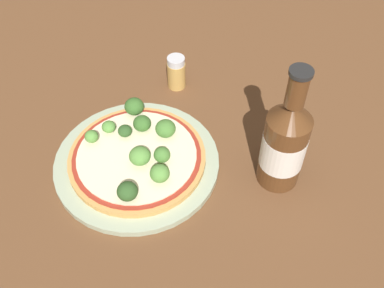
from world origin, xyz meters
name	(u,v)px	position (x,y,z in m)	size (l,w,h in m)	color
ground_plane	(149,160)	(0.00, 0.00, 0.00)	(3.00, 3.00, 0.00)	brown
plate	(136,160)	(0.00, -0.02, 0.01)	(0.27, 0.27, 0.01)	#A3B293
pizza	(136,155)	(0.00, -0.02, 0.02)	(0.23, 0.23, 0.01)	tan
broccoli_floret_0	(166,128)	(-0.02, 0.04, 0.04)	(0.03, 0.03, 0.03)	#89A866
broccoli_floret_1	(142,123)	(-0.05, 0.01, 0.04)	(0.03, 0.03, 0.03)	#89A866
broccoli_floret_2	(140,156)	(0.02, -0.02, 0.04)	(0.03, 0.03, 0.03)	#89A866
broccoli_floret_3	(125,131)	(-0.05, -0.02, 0.04)	(0.02, 0.02, 0.02)	#89A866
broccoli_floret_4	(160,173)	(0.06, -0.01, 0.04)	(0.03, 0.03, 0.03)	#89A866
broccoli_floret_5	(127,191)	(0.07, -0.07, 0.04)	(0.03, 0.03, 0.03)	#89A866
broccoli_floret_6	(109,127)	(-0.07, -0.04, 0.04)	(0.02, 0.02, 0.02)	#89A866
broccoli_floret_7	(91,137)	(-0.06, -0.07, 0.04)	(0.02, 0.02, 0.02)	#89A866
broccoli_floret_8	(162,155)	(0.03, 0.01, 0.04)	(0.03, 0.03, 0.03)	#89A866
broccoli_floret_9	(134,106)	(-0.09, 0.01, 0.04)	(0.03, 0.03, 0.03)	#89A866
beer_bottle	(285,143)	(0.13, 0.17, 0.08)	(0.07, 0.07, 0.22)	#563319
pepper_shaker	(176,72)	(-0.15, 0.13, 0.03)	(0.04, 0.04, 0.07)	tan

